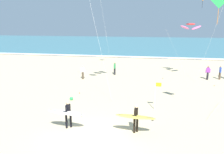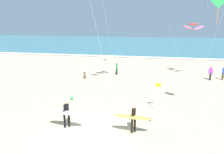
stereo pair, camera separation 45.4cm
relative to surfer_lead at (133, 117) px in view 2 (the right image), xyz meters
name	(u,v)px [view 2 (the right image)]	position (x,y,z in m)	size (l,w,h in m)	color
ground_plane	(88,138)	(-2.36, -0.97, -1.05)	(160.00, 160.00, 0.00)	#D1BA8E
ocean_water	(148,43)	(-2.36, 58.93, -1.01)	(160.00, 60.00, 0.08)	teal
shoreline_foam	(139,57)	(-2.36, 29.23, -0.96)	(160.00, 1.75, 0.01)	white
surfer_lead	(133,117)	(0.00, 0.00, 0.00)	(2.27, 0.94, 1.71)	black
surfer_trailing	(65,112)	(-4.05, -0.17, 0.00)	(2.21, 0.93, 1.71)	black
kite_diamond_emerald_near	(221,2)	(4.52, 2.50, 6.29)	(3.93, 1.01, 8.21)	green
kite_arc_scarlet_high	(193,26)	(4.78, 15.13, 4.76)	(3.99, 3.04, 6.17)	pink
bystander_green_top	(117,68)	(-3.76, 14.58, -0.24)	(0.22, 0.50, 1.59)	black
bystander_purple_top	(211,73)	(6.88, 14.08, -0.24)	(0.49, 0.24, 1.59)	black
bystander_blue_top	(223,73)	(8.26, 14.44, -0.24)	(0.22, 0.50, 1.59)	#4C3D2D
bystander_white_top	(85,72)	(-6.94, 11.79, -0.24)	(0.49, 0.23, 1.59)	#4C3D2D
lifeguard_flag	(155,93)	(1.13, 4.00, 0.22)	(0.45, 0.05, 2.10)	silver
beach_ball	(72,98)	(-5.68, 4.77, -0.91)	(0.28, 0.28, 0.28)	green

